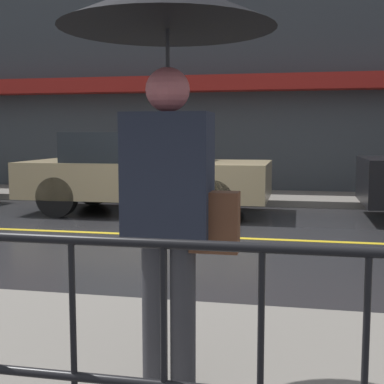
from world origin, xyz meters
The scene contains 6 objects.
ground_plane centered at (0.00, 0.00, 0.00)m, with size 80.00×80.00×0.00m, color #262628.
sidewalk_far centered at (0.00, 4.27, 0.07)m, with size 28.00×1.95×0.14m.
lane_marking centered at (0.00, 0.00, 0.00)m, with size 25.20×0.12×0.01m.
building_storefront centered at (0.00, 5.37, 3.16)m, with size 28.00×0.85×6.38m.
pedestrian centered at (1.19, -4.74, 1.78)m, with size 1.06×1.06×2.06m.
car_tan centered at (-0.98, 2.11, 0.77)m, with size 4.45×1.92×1.48m.
Camera 1 is at (1.83, -7.32, 1.45)m, focal length 50.00 mm.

